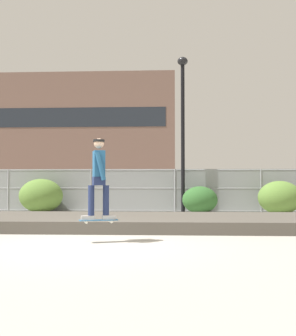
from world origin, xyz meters
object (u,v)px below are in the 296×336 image
object	(u,v)px
skateboard	(99,220)
street_lamp	(183,115)
parked_car_mid	(179,191)
shrub_center	(200,200)
shrub_right	(280,198)
parked_car_near	(57,191)
shrub_left	(41,196)
skater	(99,174)

from	to	relation	value
skateboard	street_lamp	bearing A→B (deg)	76.69
skateboard	parked_car_mid	xyz separation A→B (m)	(2.02, 12.50, 0.38)
shrub_center	shrub_right	bearing A→B (deg)	-4.85
parked_car_mid	parked_car_near	bearing A→B (deg)	-179.71
shrub_left	shrub_right	xyz separation A→B (m)	(9.78, -0.44, -0.05)
shrub_left	parked_car_mid	bearing A→B (deg)	34.47
skater	parked_car_mid	bearing A→B (deg)	80.83
shrub_right	parked_car_mid	bearing A→B (deg)	130.67
shrub_left	skateboard	bearing A→B (deg)	-65.22
street_lamp	shrub_left	world-z (taller)	street_lamp
street_lamp	skateboard	bearing A→B (deg)	-103.31
shrub_center	skater	bearing A→B (deg)	-108.38
skater	street_lamp	world-z (taller)	street_lamp
skater	parked_car_mid	size ratio (longest dim) A/B	0.37
skateboard	street_lamp	distance (m)	9.74
shrub_center	skateboard	bearing A→B (deg)	-108.38
skater	parked_car_near	distance (m)	13.21
skateboard	street_lamp	xyz separation A→B (m)	(2.08, 8.78, 3.68)
skater	shrub_right	world-z (taller)	skater
parked_car_near	shrub_right	world-z (taller)	parked_car_near
skateboard	parked_car_mid	distance (m)	12.66
parked_car_near	street_lamp	bearing A→B (deg)	-29.83
street_lamp	shrub_left	bearing A→B (deg)	-176.72
skater	shrub_center	distance (m)	8.75
parked_car_near	skateboard	bearing A→B (deg)	-70.76
skateboard	skater	world-z (taller)	skater
parked_car_near	parked_car_mid	world-z (taller)	same
skateboard	parked_car_mid	bearing A→B (deg)	80.83
shrub_center	parked_car_near	bearing A→B (deg)	149.34
skateboard	parked_car_near	distance (m)	13.21
parked_car_near	shrub_right	bearing A→B (deg)	-23.60
parked_car_near	parked_car_mid	xyz separation A→B (m)	(6.37, 0.03, 0.00)
street_lamp	shrub_left	distance (m)	6.89
skateboard	shrub_right	distance (m)	9.93
skater	shrub_center	world-z (taller)	skater
parked_car_mid	shrub_left	xyz separation A→B (m)	(-5.91, -4.06, -0.13)
street_lamp	parked_car_near	distance (m)	8.11
shrub_left	shrub_right	world-z (taller)	shrub_left
parked_car_near	parked_car_mid	bearing A→B (deg)	0.29
skateboard	skater	xyz separation A→B (m)	(0.00, 0.00, 0.97)
shrub_center	shrub_right	distance (m)	3.16
parked_car_mid	street_lamp	bearing A→B (deg)	-89.07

